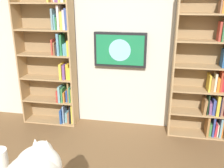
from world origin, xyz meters
name	(u,v)px	position (x,y,z in m)	size (l,w,h in m)	color
wall_back	(123,40)	(0.00, -2.23, 1.35)	(4.52, 0.06, 2.70)	beige
bookshelf_left	(210,68)	(-1.24, -2.06, 1.03)	(0.81, 0.28, 2.10)	tan
bookshelf_right	(53,53)	(1.03, -2.06, 1.14)	(0.86, 0.28, 2.25)	tan
wall_mounted_tv	(120,50)	(0.02, -2.15, 1.22)	(0.77, 0.07, 0.51)	black
paper_towel_roll	(1,166)	(0.48, 0.16, 0.85)	(0.11, 0.11, 0.25)	white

